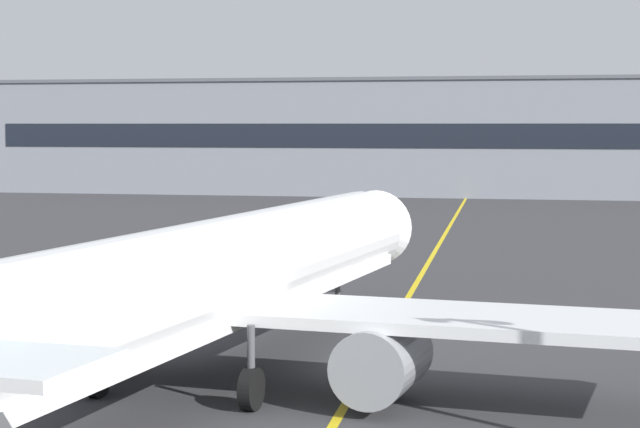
% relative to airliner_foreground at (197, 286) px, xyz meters
% --- Properties ---
extents(taxiway_centreline, '(8.63, 179.82, 0.01)m').
position_rel_airliner_foreground_xyz_m(taxiway_centreline, '(4.20, 15.85, -3.37)').
color(taxiway_centreline, yellow).
rests_on(taxiway_centreline, ground).
extents(airliner_foreground, '(32.34, 41.49, 11.65)m').
position_rel_airliner_foreground_xyz_m(airliner_foreground, '(0.00, 0.00, 0.00)').
color(airliner_foreground, white).
rests_on(airliner_foreground, ground).
extents(safety_cone_by_nose_gear, '(0.44, 0.44, 0.55)m').
position_rel_airliner_foreground_xyz_m(safety_cone_by_nose_gear, '(1.49, 17.00, -3.11)').
color(safety_cone_by_nose_gear, orange).
rests_on(safety_cone_by_nose_gear, ground).
extents(terminal_building, '(117.45, 12.40, 14.01)m').
position_rel_airliner_foreground_xyz_m(terminal_building, '(-0.52, 103.82, 3.64)').
color(terminal_building, gray).
rests_on(terminal_building, ground).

